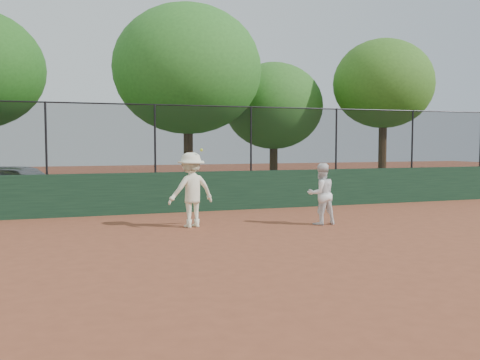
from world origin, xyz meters
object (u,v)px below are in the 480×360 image
object	(u,v)px
player_main	(191,190)
tree_2	(188,70)
tree_3	(274,106)
tree_4	(384,84)
player_second	(321,194)
parked_car	(20,185)

from	to	relation	value
player_main	tree_2	xyz separation A→B (m)	(1.77, 7.44, 3.95)
tree_3	tree_4	world-z (taller)	tree_4
tree_3	player_main	bearing A→B (deg)	-123.39
player_second	tree_4	world-z (taller)	tree_4
parked_car	tree_4	xyz separation A→B (m)	(14.52, 1.21, 3.88)
parked_car	tree_2	bearing A→B (deg)	-47.36
tree_2	tree_4	distance (m)	8.56
player_second	tree_4	xyz separation A→B (m)	(7.11, 7.79, 3.81)
parked_car	player_main	xyz separation A→B (m)	(4.20, -5.88, 0.21)
tree_3	tree_4	xyz separation A→B (m)	(4.17, -2.22, 0.89)
tree_4	player_second	bearing A→B (deg)	-132.37
parked_car	tree_4	world-z (taller)	tree_4
player_second	tree_3	size ratio (longest dim) A/B	0.28
player_main	tree_3	world-z (taller)	tree_3
tree_2	tree_4	size ratio (longest dim) A/B	1.13
tree_3	tree_4	distance (m)	4.81
player_main	tree_4	xyz separation A→B (m)	(10.31, 7.10, 3.67)
player_second	player_main	size ratio (longest dim) A/B	0.80
parked_car	tree_3	xyz separation A→B (m)	(10.35, 3.44, 2.99)
parked_car	player_main	world-z (taller)	player_main
player_second	tree_2	size ratio (longest dim) A/B	0.21
parked_car	player_second	world-z (taller)	player_second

